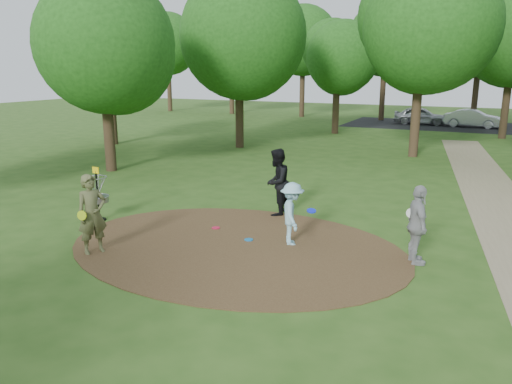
% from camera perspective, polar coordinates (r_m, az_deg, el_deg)
% --- Properties ---
extents(ground, '(100.00, 100.00, 0.00)m').
position_cam_1_polar(ground, '(12.15, -2.42, -6.29)').
color(ground, '#2D5119').
rests_on(ground, ground).
extents(dirt_clearing, '(8.40, 8.40, 0.02)m').
position_cam_1_polar(dirt_clearing, '(12.14, -2.42, -6.24)').
color(dirt_clearing, '#47301C').
rests_on(dirt_clearing, ground).
extents(parking_lot, '(14.00, 8.00, 0.01)m').
position_cam_1_polar(parking_lot, '(40.44, 20.52, 7.15)').
color(parking_lot, black).
rests_on(parking_lot, ground).
extents(player_observer_with_disc, '(0.72, 0.81, 1.88)m').
position_cam_1_polar(player_observer_with_disc, '(12.07, -18.22, -2.44)').
color(player_observer_with_disc, brown).
rests_on(player_observer_with_disc, ground).
extents(player_throwing_with_disc, '(1.11, 1.15, 1.55)m').
position_cam_1_polar(player_throwing_with_disc, '(12.12, 4.15, -2.50)').
color(player_throwing_with_disc, '#95CCDE').
rests_on(player_throwing_with_disc, ground).
extents(player_walking_with_disc, '(0.75, 0.96, 1.96)m').
position_cam_1_polar(player_walking_with_disc, '(14.52, 2.39, 1.13)').
color(player_walking_with_disc, black).
rests_on(player_walking_with_disc, ground).
extents(player_waiting_with_disc, '(0.82, 1.13, 1.77)m').
position_cam_1_polar(player_waiting_with_disc, '(11.42, 17.96, -3.61)').
color(player_waiting_with_disc, '#999A9C').
rests_on(player_waiting_with_disc, ground).
extents(disc_ground_cyan, '(0.22, 0.22, 0.02)m').
position_cam_1_polar(disc_ground_cyan, '(12.55, -0.84, -5.46)').
color(disc_ground_cyan, '#1670B6').
rests_on(disc_ground_cyan, dirt_clearing).
extents(disc_ground_red, '(0.22, 0.22, 0.02)m').
position_cam_1_polar(disc_ground_red, '(13.49, -4.61, -4.10)').
color(disc_ground_red, '#DD1641').
rests_on(disc_ground_red, dirt_clearing).
extents(car_left, '(3.98, 1.74, 1.34)m').
position_cam_1_polar(car_left, '(40.48, 18.29, 8.28)').
color(car_left, '#979A9E').
rests_on(car_left, ground).
extents(car_right, '(4.04, 1.72, 1.30)m').
position_cam_1_polar(car_right, '(39.81, 23.54, 7.71)').
color(car_right, '#B5B6BD').
rests_on(car_right, ground).
extents(disc_golf_basket, '(0.63, 0.63, 1.54)m').
position_cam_1_polar(disc_golf_basket, '(14.67, -17.69, 0.18)').
color(disc_golf_basket, black).
rests_on(disc_golf_basket, ground).
extents(tree_ring, '(37.29, 45.63, 9.62)m').
position_cam_1_polar(tree_ring, '(21.41, 18.51, 16.29)').
color(tree_ring, '#332316').
rests_on(tree_ring, ground).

